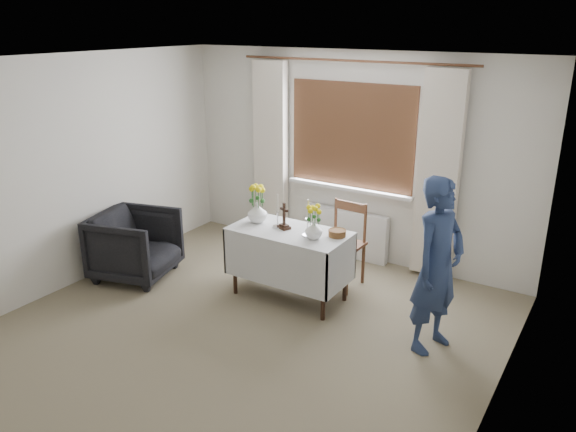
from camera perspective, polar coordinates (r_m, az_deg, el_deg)
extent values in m
plane|color=gray|center=(5.31, -6.23, -12.82)|extent=(5.00, 5.00, 0.00)
cube|color=silver|center=(5.93, 0.13, -4.92)|extent=(1.24, 0.64, 0.76)
imported|color=black|center=(6.64, -15.26, -2.86)|extent=(1.04, 1.02, 0.77)
imported|color=navy|center=(5.06, 14.95, -4.91)|extent=(0.54, 0.67, 1.60)
cube|color=silver|center=(7.03, 5.89, -1.75)|extent=(1.10, 0.10, 0.60)
imported|color=white|center=(5.99, -3.13, 0.36)|extent=(0.21, 0.21, 0.22)
imported|color=white|center=(5.55, 2.63, -1.42)|extent=(0.19, 0.19, 0.18)
cylinder|color=brown|center=(5.65, 5.02, -1.73)|extent=(0.19, 0.19, 0.07)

